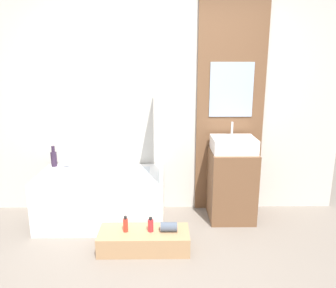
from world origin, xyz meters
name	(u,v)px	position (x,y,z in m)	size (l,w,h in m)	color
wall_tiled_back	(162,103)	(0.00, 1.58, 1.30)	(4.20, 0.06, 2.60)	beige
wall_wood_accent	(230,102)	(0.79, 1.53, 1.31)	(0.78, 0.04, 2.60)	brown
bathtub	(102,198)	(-0.67, 1.17, 0.29)	(1.36, 0.72, 0.57)	white
glass_shower_screen	(160,121)	(-0.02, 1.07, 1.17)	(0.01, 0.48, 1.20)	silver
wooden_step_bench	(144,240)	(-0.17, 0.61, 0.09)	(0.87, 0.35, 0.19)	#A87F56
vanity_cabinet	(231,185)	(0.79, 1.26, 0.40)	(0.50, 0.49, 0.80)	brown
sink	(233,144)	(0.79, 1.26, 0.88)	(0.47, 0.40, 0.31)	white
vase_tall_dark	(54,158)	(-1.26, 1.45, 0.67)	(0.07, 0.07, 0.24)	#2D1E33
vase_round_light	(67,163)	(-1.11, 1.43, 0.62)	(0.10, 0.10, 0.10)	white
bottle_soap_primary	(126,225)	(-0.34, 0.61, 0.26)	(0.05, 0.05, 0.16)	red
bottle_soap_secondary	(151,225)	(-0.10, 0.61, 0.25)	(0.05, 0.05, 0.15)	red
towel_roll	(169,227)	(0.07, 0.61, 0.23)	(0.09, 0.09, 0.16)	#4C5666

